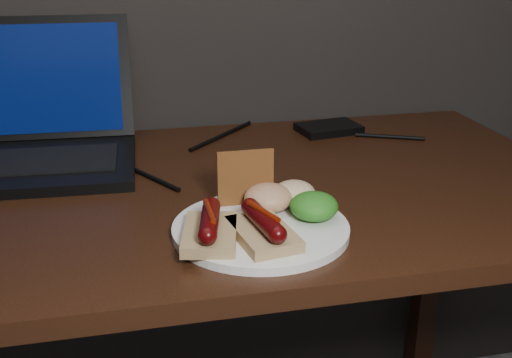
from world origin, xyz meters
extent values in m
cube|color=#321A0C|center=(0.00, 1.38, 0.73)|extent=(1.40, 0.70, 0.03)
cube|color=#321A0C|center=(0.65, 1.68, 0.36)|extent=(0.05, 0.05, 0.72)
cube|color=black|center=(-0.27, 1.52, 0.76)|extent=(0.43, 0.28, 0.02)
cube|color=black|center=(-0.27, 1.52, 0.77)|extent=(0.36, 0.16, 0.00)
cube|color=black|center=(-0.26, 1.69, 0.88)|extent=(0.42, 0.11, 0.23)
cube|color=#071248|center=(-0.26, 1.69, 0.88)|extent=(0.38, 0.09, 0.20)
cube|color=black|center=(0.35, 1.63, 0.76)|extent=(0.14, 0.10, 0.02)
cylinder|color=black|center=(-0.04, 1.44, 0.75)|extent=(0.10, 0.16, 0.01)
cylinder|color=black|center=(0.13, 1.64, 0.75)|extent=(0.16, 0.17, 0.01)
cylinder|color=black|center=(0.46, 1.56, 0.75)|extent=(0.13, 0.07, 0.01)
cylinder|color=white|center=(0.10, 1.19, 0.76)|extent=(0.28, 0.28, 0.01)
cube|color=tan|center=(0.03, 1.16, 0.77)|extent=(0.09, 0.13, 0.02)
cylinder|color=#540508|center=(0.03, 1.16, 0.79)|extent=(0.04, 0.10, 0.02)
sphere|color=#540508|center=(0.02, 1.11, 0.79)|extent=(0.03, 0.02, 0.02)
sphere|color=#540508|center=(0.04, 1.21, 0.79)|extent=(0.02, 0.02, 0.02)
cylinder|color=#5E1304|center=(0.03, 1.16, 0.80)|extent=(0.01, 0.07, 0.01)
cube|color=tan|center=(0.10, 1.14, 0.77)|extent=(0.09, 0.12, 0.02)
cylinder|color=#540508|center=(0.10, 1.14, 0.79)|extent=(0.04, 0.10, 0.02)
sphere|color=#540508|center=(0.10, 1.10, 0.79)|extent=(0.02, 0.02, 0.02)
sphere|color=#540508|center=(0.09, 1.19, 0.79)|extent=(0.02, 0.02, 0.02)
cylinder|color=#5E1304|center=(0.10, 1.14, 0.80)|extent=(0.03, 0.07, 0.01)
cube|color=brown|center=(0.10, 1.27, 0.80)|extent=(0.09, 0.01, 0.08)
ellipsoid|color=#184E0F|center=(0.18, 1.19, 0.78)|extent=(0.07, 0.07, 0.04)
ellipsoid|color=maroon|center=(0.13, 1.24, 0.78)|extent=(0.07, 0.07, 0.04)
ellipsoid|color=beige|center=(0.17, 1.25, 0.78)|extent=(0.06, 0.06, 0.04)
camera|label=1|loc=(-0.08, 0.39, 1.15)|focal=45.00mm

